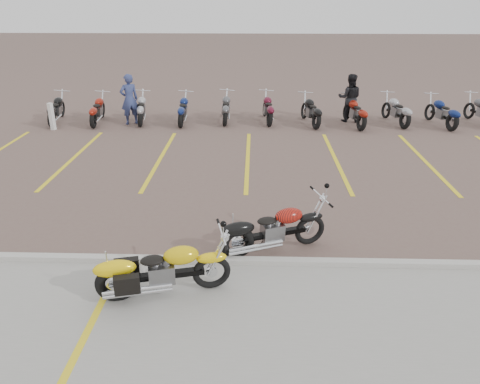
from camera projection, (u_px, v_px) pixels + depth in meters
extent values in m
plane|color=brown|center=(245.00, 217.00, 10.70)|extent=(100.00, 100.00, 0.00)
cube|color=#9E9B93|center=(238.00, 359.00, 6.57)|extent=(60.00, 5.00, 0.01)
cube|color=#ADAAA3|center=(242.00, 261.00, 8.84)|extent=(60.00, 0.18, 0.12)
cube|color=yellow|center=(76.00, 355.00, 6.63)|extent=(0.12, 5.00, 0.00)
torus|color=black|center=(211.00, 272.00, 8.02)|extent=(0.67, 0.27, 0.66)
torus|color=black|center=(117.00, 284.00, 7.71)|extent=(0.72, 0.34, 0.70)
cube|color=black|center=(165.00, 275.00, 7.84)|extent=(1.31, 0.44, 0.10)
cube|color=slate|center=(161.00, 272.00, 7.80)|extent=(0.49, 0.40, 0.35)
ellipsoid|color=#DEB70B|center=(181.00, 254.00, 7.75)|extent=(0.65, 0.46, 0.31)
ellipsoid|color=black|center=(152.00, 259.00, 7.67)|extent=(0.45, 0.35, 0.12)
torus|color=black|center=(309.00, 231.00, 9.42)|extent=(0.64, 0.33, 0.64)
torus|color=black|center=(237.00, 243.00, 8.96)|extent=(0.70, 0.40, 0.68)
cube|color=black|center=(274.00, 234.00, 9.17)|extent=(1.25, 0.57, 0.10)
cube|color=slate|center=(272.00, 232.00, 9.13)|extent=(0.50, 0.43, 0.34)
ellipsoid|color=black|center=(288.00, 216.00, 9.11)|extent=(0.65, 0.50, 0.30)
ellipsoid|color=black|center=(266.00, 221.00, 8.99)|extent=(0.45, 0.38, 0.12)
imported|color=navy|center=(129.00, 99.00, 17.82)|extent=(0.83, 0.75, 1.91)
imported|color=black|center=(350.00, 98.00, 18.20)|extent=(1.01, 0.85, 1.85)
cube|color=silver|center=(52.00, 117.00, 17.23)|extent=(0.19, 0.19, 1.00)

